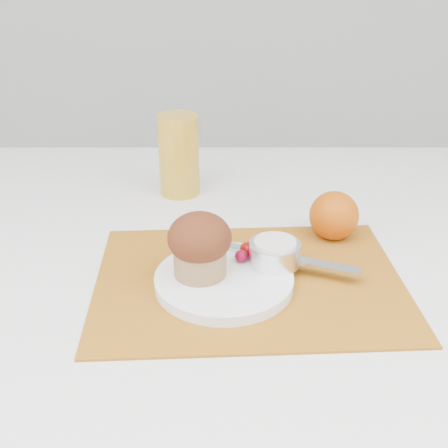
{
  "coord_description": "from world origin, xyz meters",
  "views": [
    {
      "loc": [
        -0.02,
        -0.68,
        1.15
      ],
      "look_at": [
        -0.02,
        -0.0,
        0.8
      ],
      "focal_mm": 45.0,
      "sensor_mm": 36.0,
      "label": 1
    }
  ],
  "objects_px": {
    "table": "(237,421)",
    "juice_glass": "(179,155)",
    "orange": "(334,216)",
    "muffin": "(200,244)",
    "plate": "(224,280)"
  },
  "relations": [
    {
      "from": "table",
      "to": "juice_glass",
      "type": "height_order",
      "value": "juice_glass"
    },
    {
      "from": "orange",
      "to": "muffin",
      "type": "bearing_deg",
      "value": -146.2
    },
    {
      "from": "table",
      "to": "juice_glass",
      "type": "distance_m",
      "value": 0.48
    },
    {
      "from": "table",
      "to": "plate",
      "type": "xyz_separation_m",
      "value": [
        -0.02,
        -0.13,
        0.39
      ]
    },
    {
      "from": "orange",
      "to": "plate",
      "type": "bearing_deg",
      "value": -140.36
    },
    {
      "from": "orange",
      "to": "juice_glass",
      "type": "relative_size",
      "value": 0.52
    },
    {
      "from": "muffin",
      "to": "juice_glass",
      "type": "bearing_deg",
      "value": 99.02
    },
    {
      "from": "plate",
      "to": "muffin",
      "type": "xyz_separation_m",
      "value": [
        -0.03,
        0.01,
        0.05
      ]
    },
    {
      "from": "plate",
      "to": "juice_glass",
      "type": "height_order",
      "value": "juice_glass"
    },
    {
      "from": "plate",
      "to": "orange",
      "type": "height_order",
      "value": "orange"
    },
    {
      "from": "plate",
      "to": "juice_glass",
      "type": "bearing_deg",
      "value": 104.42
    },
    {
      "from": "muffin",
      "to": "table",
      "type": "bearing_deg",
      "value": 67.15
    },
    {
      "from": "orange",
      "to": "table",
      "type": "bearing_deg",
      "value": -179.88
    },
    {
      "from": "juice_glass",
      "to": "muffin",
      "type": "xyz_separation_m",
      "value": [
        0.05,
        -0.29,
        -0.01
      ]
    },
    {
      "from": "plate",
      "to": "orange",
      "type": "xyz_separation_m",
      "value": [
        0.16,
        0.13,
        0.03
      ]
    }
  ]
}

